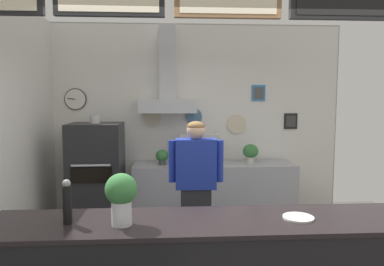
% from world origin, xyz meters
% --- Properties ---
extents(back_wall_assembly, '(4.46, 3.13, 3.00)m').
position_xyz_m(back_wall_assembly, '(-0.03, 2.54, 1.60)').
color(back_wall_assembly, '#9E9E99').
rests_on(back_wall_assembly, ground_plane).
extents(back_prep_counter, '(2.38, 0.60, 0.90)m').
position_xyz_m(back_prep_counter, '(0.24, 2.32, 0.45)').
color(back_prep_counter, '#A3A5AD').
rests_on(back_prep_counter, ground_plane).
extents(pizza_oven, '(0.70, 0.68, 1.63)m').
position_xyz_m(pizza_oven, '(-1.43, 2.05, 0.77)').
color(pizza_oven, '#232326').
rests_on(pizza_oven, ground_plane).
extents(shop_worker, '(0.59, 0.24, 1.63)m').
position_xyz_m(shop_worker, '(-0.14, 0.93, 0.87)').
color(shop_worker, '#232328').
rests_on(shop_worker, ground_plane).
extents(espresso_machine, '(0.56, 0.47, 0.44)m').
position_xyz_m(espresso_machine, '(-0.00, 2.30, 1.12)').
color(espresso_machine, '#B7BABF').
rests_on(espresso_machine, back_prep_counter).
extents(potted_rosemary, '(0.23, 0.23, 0.28)m').
position_xyz_m(potted_rosemary, '(0.79, 2.35, 1.07)').
color(potted_rosemary, beige).
rests_on(potted_rosemary, back_prep_counter).
extents(potted_thyme, '(0.19, 0.19, 0.22)m').
position_xyz_m(potted_thyme, '(-0.53, 2.29, 1.03)').
color(potted_thyme, '#4C4C51').
rests_on(potted_thyme, back_prep_counter).
extents(condiment_plate, '(0.21, 0.21, 0.01)m').
position_xyz_m(condiment_plate, '(0.45, -0.56, 1.07)').
color(condiment_plate, white).
rests_on(condiment_plate, service_counter).
extents(pepper_grinder, '(0.06, 0.06, 0.29)m').
position_xyz_m(pepper_grinder, '(-1.08, -0.57, 1.21)').
color(pepper_grinder, black).
rests_on(pepper_grinder, service_counter).
extents(basil_vase, '(0.20, 0.20, 0.34)m').
position_xyz_m(basil_vase, '(-0.72, -0.61, 1.25)').
color(basil_vase, silver).
rests_on(basil_vase, service_counter).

